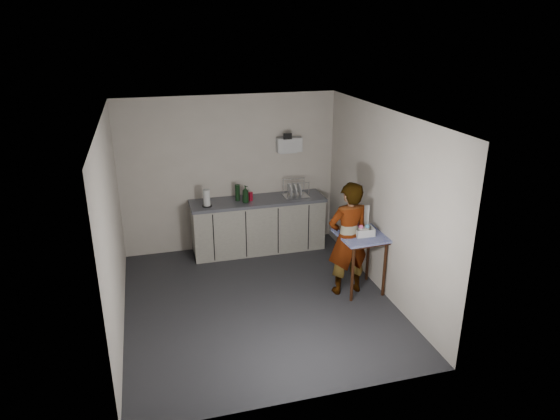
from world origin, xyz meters
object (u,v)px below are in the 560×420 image
object	(u,v)px
side_table	(362,242)
dish_rack	(295,193)
paper_towel	(207,198)
bakery_box	(363,228)
kitchen_counter	(258,226)
soap_bottle	(245,194)
soda_can	(251,196)
dark_bottle	(238,193)
standing_man	(348,239)

from	to	relation	value
side_table	dish_rack	xyz separation A→B (m)	(-0.46, 1.71, 0.21)
paper_towel	dish_rack	bearing A→B (deg)	2.90
paper_towel	bakery_box	distance (m)	2.54
kitchen_counter	soap_bottle	size ratio (longest dim) A/B	7.84
side_table	soda_can	size ratio (longest dim) A/B	6.30
side_table	dish_rack	distance (m)	1.78
kitchen_counter	side_table	size ratio (longest dim) A/B	2.57
kitchen_counter	bakery_box	xyz separation A→B (m)	(1.11, -1.71, 0.53)
soda_can	soap_bottle	bearing A→B (deg)	-141.94
dish_rack	dark_bottle	bearing A→B (deg)	175.53
side_table	soap_bottle	bearing A→B (deg)	125.98
standing_man	soap_bottle	world-z (taller)	standing_man
paper_towel	dish_rack	xyz separation A→B (m)	(1.50, 0.08, -0.07)
soda_can	dark_bottle	size ratio (longest dim) A/B	0.51
kitchen_counter	soap_bottle	xyz separation A→B (m)	(-0.23, -0.09, 0.63)
soap_bottle	paper_towel	world-z (taller)	soap_bottle
soap_bottle	dark_bottle	size ratio (longest dim) A/B	1.06
standing_man	paper_towel	xyz separation A→B (m)	(-1.74, 1.62, 0.21)
dish_rack	soap_bottle	bearing A→B (deg)	-175.97
kitchen_counter	dark_bottle	xyz separation A→B (m)	(-0.33, 0.04, 0.62)
standing_man	soda_can	bearing A→B (deg)	-63.78
dark_bottle	soap_bottle	bearing A→B (deg)	-52.84
kitchen_counter	standing_man	distance (m)	1.99
dark_bottle	paper_towel	distance (m)	0.55
soda_can	standing_man	bearing A→B (deg)	-59.52
soap_bottle	paper_towel	distance (m)	0.63
dark_bottle	bakery_box	distance (m)	2.27
standing_man	soap_bottle	distance (m)	1.99
kitchen_counter	standing_man	bearing A→B (deg)	-62.83
bakery_box	soda_can	bearing A→B (deg)	128.55
kitchen_counter	dish_rack	size ratio (longest dim) A/B	5.48
paper_towel	dish_rack	size ratio (longest dim) A/B	0.68
standing_man	dish_rack	xyz separation A→B (m)	(-0.25, 1.70, 0.15)
kitchen_counter	paper_towel	distance (m)	1.06
kitchen_counter	dark_bottle	distance (m)	0.70
soap_bottle	kitchen_counter	bearing A→B (deg)	22.46
soda_can	dish_rack	world-z (taller)	dish_rack
dark_bottle	bakery_box	world-z (taller)	bakery_box
kitchen_counter	paper_towel	size ratio (longest dim) A/B	8.03
soap_bottle	dark_bottle	bearing A→B (deg)	127.16
side_table	dish_rack	world-z (taller)	dish_rack
standing_man	bakery_box	size ratio (longest dim) A/B	4.43
dish_rack	bakery_box	size ratio (longest dim) A/B	1.09
kitchen_counter	bakery_box	bearing A→B (deg)	-56.87
kitchen_counter	bakery_box	size ratio (longest dim) A/B	5.99
soap_bottle	soda_can	size ratio (longest dim) A/B	2.06
standing_man	bakery_box	world-z (taller)	standing_man
side_table	standing_man	xyz separation A→B (m)	(-0.21, 0.01, 0.07)
side_table	dark_bottle	bearing A→B (deg)	125.86
kitchen_counter	paper_towel	world-z (taller)	paper_towel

